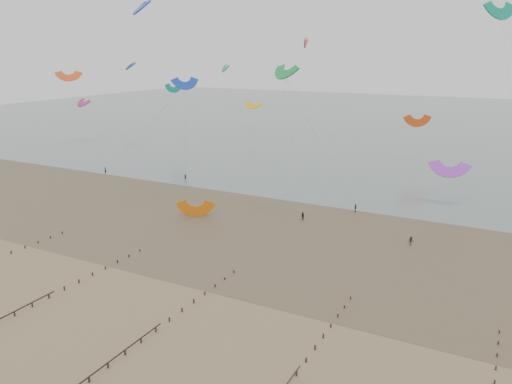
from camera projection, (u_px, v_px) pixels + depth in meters
ground at (163, 301)px, 66.13m from camera, size 500.00×500.00×0.00m
sea_and_shore at (255, 221)px, 97.31m from camera, size 500.00×665.00×0.03m
kitesurfer_lead at (105, 170)px, 135.17m from camera, size 0.71×0.52×1.79m
kitesurfers at (407, 223)px, 93.59m from camera, size 86.63×20.19×1.84m
grounded_kite at (196, 216)px, 100.46m from camera, size 8.17×7.51×3.62m
kites_airborne at (298, 91)px, 139.11m from camera, size 252.72×114.38×39.44m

